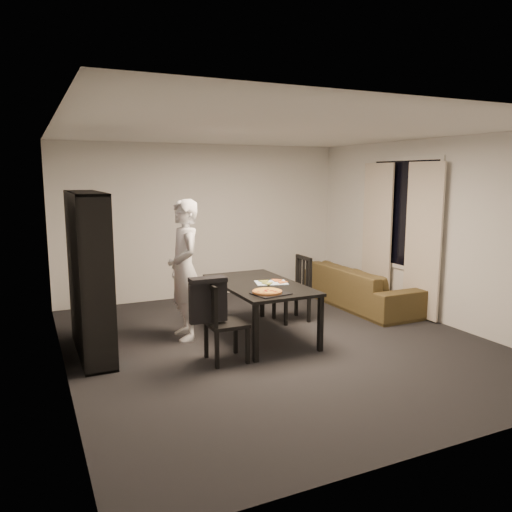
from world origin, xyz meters
name	(u,v)px	position (x,y,z in m)	size (l,w,h in m)	color
room	(278,240)	(0.00, 0.00, 1.30)	(5.01, 5.51, 2.61)	black
window_pane	(404,214)	(2.48, 0.60, 1.50)	(0.02, 1.40, 1.60)	black
window_frame	(404,214)	(2.48, 0.60, 1.50)	(0.03, 1.52, 1.72)	white
curtain_left	(423,241)	(2.40, 0.08, 1.15)	(0.03, 0.70, 2.25)	beige
curtain_right	(377,233)	(2.40, 1.12, 1.15)	(0.03, 0.70, 2.25)	beige
bookshelf	(89,274)	(-2.16, 0.60, 0.95)	(0.35, 1.50, 1.90)	black
dining_table	(259,288)	(-0.11, 0.31, 0.65)	(0.95, 1.70, 0.71)	black
chair_left	(219,317)	(-0.90, -0.32, 0.52)	(0.43, 0.43, 0.91)	black
chair_right	(297,284)	(0.71, 0.76, 0.53)	(0.44, 0.44, 0.93)	black
draped_jacket	(208,298)	(-1.02, -0.32, 0.75)	(0.42, 0.18, 0.50)	black
person	(185,270)	(-0.99, 0.66, 0.89)	(0.65, 0.43, 1.79)	white
baking_tray	(271,294)	(-0.23, -0.28, 0.72)	(0.40, 0.32, 0.01)	black
pepperoni_pizza	(267,292)	(-0.27, -0.25, 0.74)	(0.35, 0.35, 0.03)	#93552A
kitchen_towel	(271,283)	(0.04, 0.25, 0.71)	(0.40, 0.30, 0.01)	white
pizza_slices	(272,282)	(0.06, 0.25, 0.72)	(0.37, 0.31, 0.01)	gold
sofa	(361,287)	(2.03, 1.00, 0.32)	(2.19, 0.86, 0.64)	#3B3117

